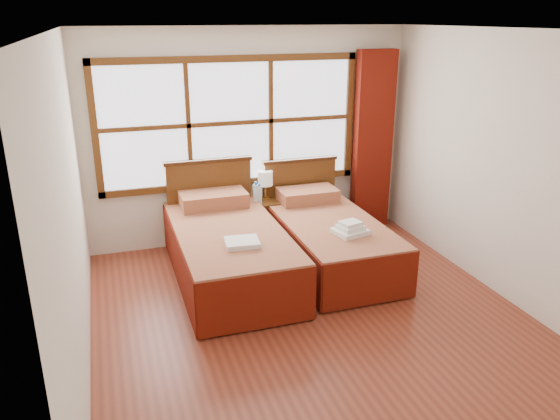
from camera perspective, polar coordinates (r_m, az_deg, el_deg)
name	(u,v)px	position (r m, az deg, el deg)	size (l,w,h in m)	color
floor	(316,323)	(5.20, 3.79, -11.73)	(4.50, 4.50, 0.00)	brown
ceiling	(324,30)	(4.44, 4.57, 18.26)	(4.50, 4.50, 0.00)	white
wall_back	(250,137)	(6.72, -3.15, 7.58)	(4.00, 4.00, 0.00)	silver
wall_left	(70,216)	(4.35, -21.09, -0.55)	(4.50, 4.50, 0.00)	silver
wall_right	(513,171)	(5.70, 23.15, 3.80)	(4.50, 4.50, 0.00)	silver
window	(230,123)	(6.59, -5.21, 9.05)	(3.16, 0.06, 1.56)	white
curtain	(373,141)	(7.20, 9.65, 7.08)	(0.50, 0.16, 2.30)	maroon
bed_left	(228,249)	(5.92, -5.44, -4.05)	(1.13, 2.18, 1.10)	#3A1E0C
bed_right	(328,238)	(6.26, 5.02, -2.92)	(1.04, 2.06, 1.01)	#3A1E0C
nightstand	(263,222)	(6.80, -1.81, -1.28)	(0.41, 0.41, 0.55)	#573113
towels_left	(242,242)	(5.35, -3.98, -3.41)	(0.35, 0.32, 0.05)	white
towels_right	(350,229)	(5.76, 7.35, -1.97)	(0.38, 0.35, 0.14)	white
lamp	(265,179)	(6.74, -1.55, 3.26)	(0.18, 0.18, 0.36)	#B88B3B
bottle_near	(256,194)	(6.58, -2.52, 1.70)	(0.07, 0.07, 0.28)	silver
bottle_far	(259,195)	(6.58, -2.17, 1.61)	(0.07, 0.07, 0.25)	silver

